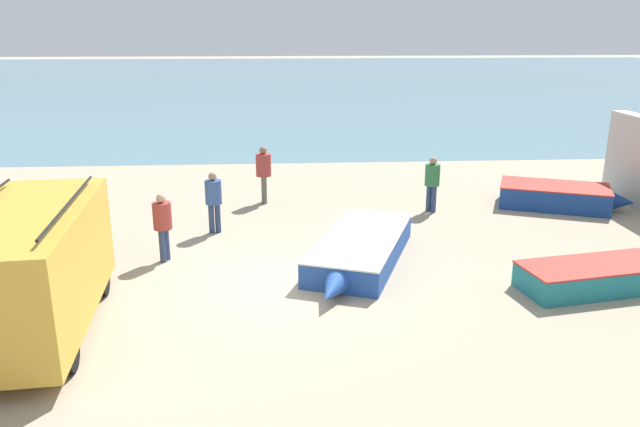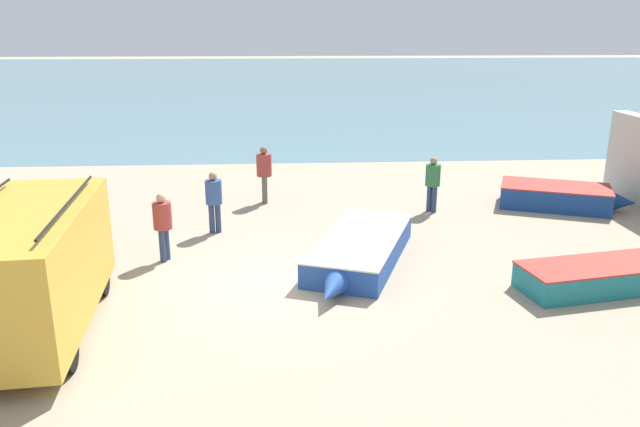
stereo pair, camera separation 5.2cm
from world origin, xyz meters
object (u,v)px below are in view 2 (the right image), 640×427
object	(u,v)px
fisherman_2	(433,179)
fisherman_0	(163,221)
fisherman_3	(264,169)
fishing_rowboat_3	(559,197)
fisherman_1	(214,197)
fishing_rowboat_0	(619,274)
parked_van	(30,266)
fishing_rowboat_2	(359,250)

from	to	relation	value
fisherman_2	fisherman_0	bearing A→B (deg)	158.01
fisherman_0	fisherman_3	xyz separation A→B (m)	(2.21, 4.79, 0.08)
fishing_rowboat_3	fisherman_0	distance (m)	11.65
fishing_rowboat_3	fisherman_1	xyz separation A→B (m)	(-10.05, -1.75, 0.64)
fishing_rowboat_0	fishing_rowboat_3	world-z (taller)	fishing_rowboat_3
fisherman_0	fisherman_3	size ratio (longest dim) A/B	0.92
parked_van	fishing_rowboat_0	distance (m)	11.52
parked_van	fisherman_1	bearing A→B (deg)	-31.25
parked_van	fishing_rowboat_3	xyz separation A→B (m)	(12.69, 7.10, -0.90)
fishing_rowboat_2	fisherman_0	bearing A→B (deg)	-74.18
fishing_rowboat_0	fisherman_2	distance (m)	6.27
fishing_rowboat_2	fisherman_0	distance (m)	4.56
fishing_rowboat_3	fisherman_2	xyz separation A→B (m)	(-3.92, -0.21, 0.64)
fisherman_3	fishing_rowboat_0	bearing A→B (deg)	-46.25
fishing_rowboat_2	fisherman_1	distance (m)	4.30
fisherman_3	fishing_rowboat_3	bearing A→B (deg)	-10.51
fishing_rowboat_2	fisherman_3	xyz separation A→B (m)	(-2.29, 5.17, 0.75)
fishing_rowboat_3	fisherman_0	bearing A→B (deg)	-139.22
fishing_rowboat_0	fisherman_3	distance (m)	10.25
parked_van	fisherman_1	distance (m)	5.98
parked_van	fisherman_2	bearing A→B (deg)	-56.86
fishing_rowboat_0	fisherman_1	bearing A→B (deg)	144.59
fishing_rowboat_0	fisherman_1	xyz separation A→B (m)	(-8.77, 4.11, 0.70)
fishing_rowboat_3	fishing_rowboat_2	bearing A→B (deg)	-125.71
parked_van	fishing_rowboat_3	size ratio (longest dim) A/B	1.28
fishing_rowboat_3	fisherman_3	size ratio (longest dim) A/B	2.23
fishing_rowboat_3	fisherman_2	world-z (taller)	fisherman_2
fishing_rowboat_0	fishing_rowboat_3	xyz separation A→B (m)	(1.28, 5.86, 0.06)
fishing_rowboat_2	fisherman_2	xyz separation A→B (m)	(2.61, 3.90, 0.68)
fishing_rowboat_2	fisherman_2	bearing A→B (deg)	166.93
fishing_rowboat_0	fisherman_0	world-z (taller)	fisherman_0
parked_van	fisherman_0	distance (m)	3.77
fishing_rowboat_2	fisherman_0	world-z (taller)	fisherman_0
fishing_rowboat_2	fisherman_2	size ratio (longest dim) A/B	3.12
fishing_rowboat_2	fisherman_2	world-z (taller)	fisherman_2
fisherman_2	fisherman_3	distance (m)	5.05
fishing_rowboat_3	fisherman_1	bearing A→B (deg)	-148.07
fishing_rowboat_2	fishing_rowboat_3	xyz separation A→B (m)	(6.53, 4.12, 0.04)
parked_van	fishing_rowboat_2	xyz separation A→B (m)	(6.16, 2.99, -0.94)
fishing_rowboat_0	fishing_rowboat_2	distance (m)	5.53
fishing_rowboat_2	fisherman_0	xyz separation A→B (m)	(-4.49, 0.38, 0.67)
fishing_rowboat_0	fisherman_3	bearing A→B (deg)	127.15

